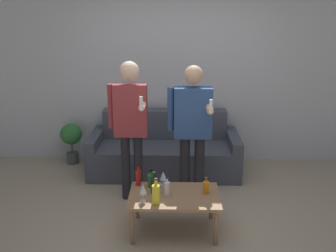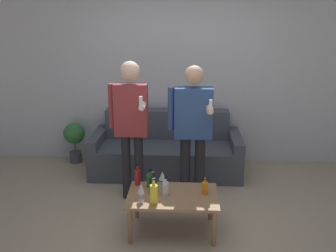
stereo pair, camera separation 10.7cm
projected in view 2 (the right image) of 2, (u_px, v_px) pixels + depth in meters
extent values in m
plane|color=tan|center=(175.00, 230.00, 3.80)|extent=(16.00, 16.00, 0.00)
cube|color=silver|center=(180.00, 70.00, 5.30)|extent=(8.00, 0.06, 2.70)
cube|color=#474C56|center=(166.00, 161.00, 5.04)|extent=(1.73, 0.61, 0.41)
cube|color=#474C56|center=(167.00, 137.00, 5.38)|extent=(1.73, 0.24, 0.81)
cube|color=#474C56|center=(99.00, 152.00, 5.17)|extent=(0.14, 0.85, 0.55)
cube|color=#474C56|center=(235.00, 155.00, 5.08)|extent=(0.14, 0.85, 0.55)
cube|color=#8E6B47|center=(173.00, 196.00, 3.69)|extent=(0.89, 0.58, 0.03)
cylinder|color=#8E6B47|center=(130.00, 226.00, 3.54)|extent=(0.04, 0.04, 0.37)
cylinder|color=#8E6B47|center=(214.00, 228.00, 3.50)|extent=(0.04, 0.04, 0.37)
cylinder|color=#8E6B47|center=(137.00, 202.00, 3.99)|extent=(0.04, 0.04, 0.37)
cylinder|color=#8E6B47|center=(211.00, 203.00, 3.95)|extent=(0.04, 0.04, 0.37)
cylinder|color=black|center=(153.00, 185.00, 3.70)|extent=(0.07, 0.07, 0.16)
cylinder|color=black|center=(153.00, 175.00, 3.67)|extent=(0.03, 0.03, 0.06)
cylinder|color=black|center=(153.00, 172.00, 3.66)|extent=(0.03, 0.03, 0.01)
cylinder|color=#23752D|center=(150.00, 180.00, 3.84)|extent=(0.08, 0.08, 0.13)
cylinder|color=#23752D|center=(150.00, 172.00, 3.82)|extent=(0.03, 0.03, 0.05)
cylinder|color=black|center=(150.00, 171.00, 3.81)|extent=(0.03, 0.03, 0.01)
cylinder|color=yellow|center=(154.00, 194.00, 3.49)|extent=(0.08, 0.08, 0.18)
cylinder|color=yellow|center=(154.00, 182.00, 3.45)|extent=(0.03, 0.03, 0.07)
cylinder|color=black|center=(154.00, 179.00, 3.45)|extent=(0.03, 0.03, 0.01)
cylinder|color=silver|center=(165.00, 189.00, 3.65)|extent=(0.06, 0.06, 0.14)
cylinder|color=silver|center=(165.00, 180.00, 3.62)|extent=(0.02, 0.02, 0.05)
cylinder|color=black|center=(165.00, 178.00, 3.62)|extent=(0.03, 0.03, 0.01)
cylinder|color=orange|center=(205.00, 188.00, 3.69)|extent=(0.06, 0.06, 0.12)
cylinder|color=orange|center=(205.00, 180.00, 3.67)|extent=(0.02, 0.02, 0.05)
cylinder|color=black|center=(205.00, 179.00, 3.67)|extent=(0.03, 0.03, 0.01)
cylinder|color=#B21E1E|center=(138.00, 177.00, 3.88)|extent=(0.06, 0.06, 0.16)
cylinder|color=#B21E1E|center=(137.00, 167.00, 3.84)|extent=(0.02, 0.02, 0.06)
cylinder|color=black|center=(137.00, 165.00, 3.84)|extent=(0.02, 0.02, 0.01)
cylinder|color=silver|center=(141.00, 200.00, 3.56)|extent=(0.06, 0.06, 0.01)
cylinder|color=silver|center=(141.00, 197.00, 3.55)|extent=(0.01, 0.01, 0.07)
cone|color=silver|center=(141.00, 188.00, 3.53)|extent=(0.07, 0.07, 0.10)
cylinder|color=silver|center=(162.00, 185.00, 3.88)|extent=(0.07, 0.07, 0.01)
cylinder|color=silver|center=(162.00, 182.00, 3.87)|extent=(0.01, 0.01, 0.06)
cone|color=silver|center=(162.00, 176.00, 3.85)|extent=(0.08, 0.08, 0.09)
cylinder|color=#232328|center=(126.00, 167.00, 4.37)|extent=(0.10, 0.10, 0.79)
cylinder|color=#232328|center=(139.00, 167.00, 4.36)|extent=(0.10, 0.10, 0.79)
cube|color=#933338|center=(131.00, 110.00, 4.17)|extent=(0.37, 0.16, 0.59)
sphere|color=beige|center=(130.00, 71.00, 4.04)|extent=(0.22, 0.22, 0.22)
cylinder|color=#933338|center=(111.00, 106.00, 4.17)|extent=(0.07, 0.07, 0.50)
cylinder|color=beige|center=(143.00, 105.00, 4.01)|extent=(0.07, 0.26, 0.07)
cube|color=white|center=(141.00, 103.00, 3.84)|extent=(0.03, 0.03, 0.14)
cylinder|color=#232328|center=(185.00, 168.00, 4.37)|extent=(0.12, 0.12, 0.76)
cylinder|color=#232328|center=(200.00, 168.00, 4.36)|extent=(0.12, 0.12, 0.76)
cube|color=#2D4C84|center=(193.00, 113.00, 4.17)|extent=(0.42, 0.19, 0.57)
sphere|color=tan|center=(194.00, 75.00, 4.05)|extent=(0.21, 0.21, 0.21)
cylinder|color=#2D4C84|center=(171.00, 109.00, 4.17)|extent=(0.08, 0.08, 0.49)
cylinder|color=tan|center=(210.00, 108.00, 4.01)|extent=(0.08, 0.26, 0.08)
cube|color=white|center=(211.00, 107.00, 3.84)|extent=(0.03, 0.03, 0.14)
cylinder|color=#4C4C51|center=(76.00, 157.00, 5.53)|extent=(0.17, 0.17, 0.16)
cylinder|color=#476B38|center=(75.00, 146.00, 5.48)|extent=(0.02, 0.02, 0.18)
sphere|color=#337A38|center=(74.00, 133.00, 5.42)|extent=(0.31, 0.31, 0.31)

